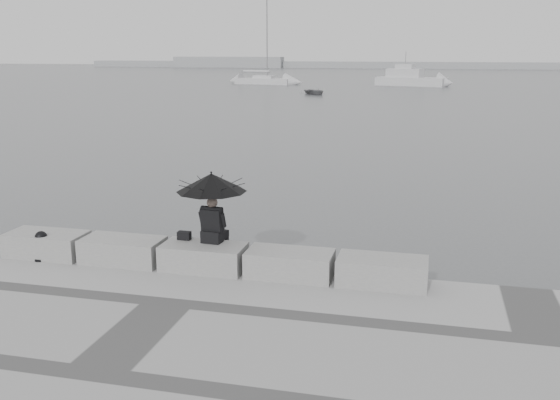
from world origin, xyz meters
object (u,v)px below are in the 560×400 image
(seated_person, at_px, (211,189))
(dinghy, at_px, (315,92))
(mooring_bollard, at_px, (42,248))
(motor_cruiser, at_px, (411,79))
(sailboat_left, at_px, (264,80))

(seated_person, distance_m, dinghy, 55.80)
(mooring_bollard, height_order, motor_cruiser, motor_cruiser)
(dinghy, bearing_deg, seated_person, -120.15)
(mooring_bollard, height_order, sailboat_left, sailboat_left)
(motor_cruiser, relative_size, dinghy, 2.69)
(dinghy, bearing_deg, mooring_bollard, -123.75)
(sailboat_left, bearing_deg, mooring_bollard, -69.17)
(mooring_bollard, relative_size, sailboat_left, 0.05)
(sailboat_left, distance_m, motor_cruiser, 19.98)
(sailboat_left, xyz_separation_m, dinghy, (10.61, -18.53, -0.22))
(dinghy, bearing_deg, motor_cruiser, 25.22)
(mooring_bollard, distance_m, sailboat_left, 75.72)
(seated_person, relative_size, sailboat_left, 0.11)
(sailboat_left, bearing_deg, dinghy, -51.14)
(seated_person, relative_size, dinghy, 0.39)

